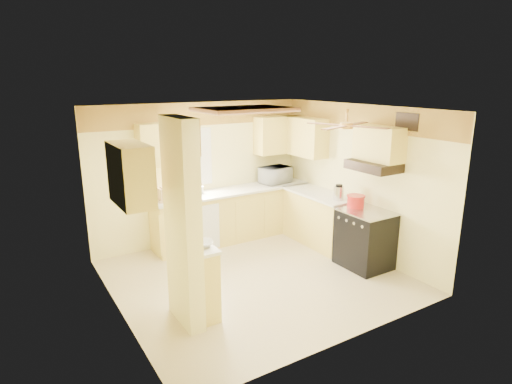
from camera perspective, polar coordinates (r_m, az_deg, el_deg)
floor at (r=6.56m, az=0.03°, el=-11.29°), size 4.00×4.00×0.00m
ceiling at (r=5.90m, az=0.04°, el=11.04°), size 4.00×4.00×0.00m
wall_back at (r=7.75m, az=-7.39°, el=2.52°), size 4.00×0.00×4.00m
wall_front at (r=4.69m, az=12.42°, el=-6.08°), size 4.00×0.00×4.00m
wall_left at (r=5.38m, az=-18.42°, el=-3.73°), size 0.00×3.80×3.80m
wall_right at (r=7.33m, az=13.46°, el=1.52°), size 0.00×3.80×3.80m
wallpaper_border at (r=7.57m, az=-7.59°, el=10.28°), size 4.00×0.02×0.40m
partition_column at (r=5.06m, az=-9.76°, el=-4.33°), size 0.20×0.70×2.50m
partition_ledge at (r=5.45m, az=-7.20°, el=-11.91°), size 0.25×0.55×0.90m
ledge_top at (r=5.26m, az=-7.36°, el=-7.33°), size 0.28×0.58×0.04m
lower_cabinets_back at (r=7.91m, az=-2.99°, el=-3.11°), size 3.00×0.60×0.90m
lower_cabinets_right at (r=7.77m, az=8.41°, el=-3.59°), size 0.60×1.40×0.90m
countertop_back at (r=7.77m, az=-3.00°, el=0.16°), size 3.04×0.64×0.04m
countertop_right at (r=7.63m, az=8.49°, el=-0.26°), size 0.64×1.44×0.04m
dishwasher_panel at (r=7.34m, az=-6.96°, el=-4.85°), size 0.58×0.02×0.80m
window at (r=7.58m, az=-9.14°, el=4.49°), size 0.92×0.02×1.02m
upper_cab_back_left at (r=7.17m, az=-13.18°, el=6.13°), size 0.60×0.35×0.70m
upper_cab_back_right at (r=8.24m, az=2.92°, el=7.62°), size 0.90×0.35×0.70m
upper_cab_right at (r=8.03m, az=6.49°, el=7.34°), size 0.35×1.00×0.70m
upper_cab_left_wall at (r=5.03m, az=-16.37°, el=2.26°), size 0.35×0.75×0.70m
upper_cab_over_stove at (r=6.71m, az=16.07°, el=6.21°), size 0.35×0.76×0.52m
stove at (r=6.97m, az=14.32°, el=-6.05°), size 0.68×0.77×0.92m
range_hood at (r=6.70m, az=15.38°, el=3.38°), size 0.50×0.76×0.14m
poster_menu at (r=4.94m, az=-8.86°, el=2.46°), size 0.02×0.42×0.57m
poster_nashville at (r=5.12m, az=-8.57°, el=-4.66°), size 0.02×0.42×0.57m
ceiling_light_panel at (r=6.38m, az=-1.59°, el=10.94°), size 1.35×0.95×0.06m
ceiling_fan at (r=5.97m, az=11.95°, el=8.71°), size 1.15×1.15×0.26m
vent_grate at (r=6.56m, az=19.49°, el=8.84°), size 0.02×0.40×0.25m
microwave at (r=8.23m, az=2.61°, el=2.29°), size 0.62×0.47×0.32m
bowl at (r=5.22m, az=-7.07°, el=-6.88°), size 0.31×0.31×0.06m
dutch_oven at (r=6.96m, az=13.16°, el=-1.19°), size 0.29×0.29×0.19m
kettle at (r=7.23m, az=10.98°, el=-0.08°), size 0.17×0.17×0.26m
dish_rack at (r=7.22m, az=-11.59°, el=-0.44°), size 0.42×0.32×0.23m
utensil_crock at (r=7.54m, az=-7.38°, el=0.29°), size 0.10×0.10×0.21m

